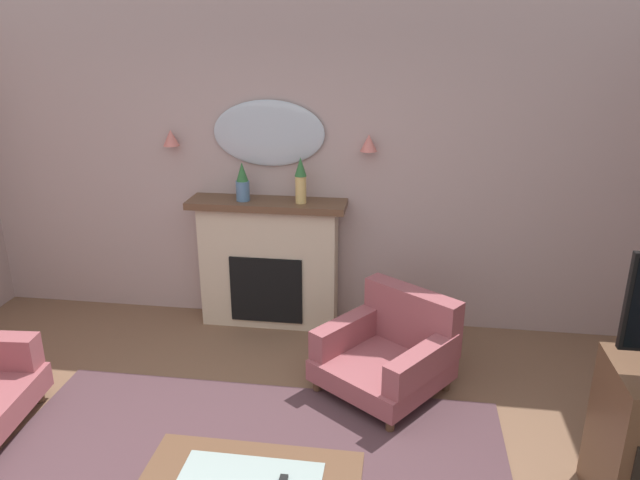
# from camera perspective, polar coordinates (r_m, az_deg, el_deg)

# --- Properties ---
(wall_back) EXTENTS (6.89, 0.10, 2.80)m
(wall_back) POSITION_cam_1_polar(r_m,az_deg,el_deg) (5.25, -1.59, 6.84)
(wall_back) COLOR #B29993
(wall_back) RESTS_ON ground
(fireplace) EXTENTS (1.36, 0.36, 1.16)m
(fireplace) POSITION_cam_1_polar(r_m,az_deg,el_deg) (5.34, -4.88, -2.33)
(fireplace) COLOR beige
(fireplace) RESTS_ON ground
(mantel_vase_centre) EXTENTS (0.12, 0.12, 0.33)m
(mantel_vase_centre) POSITION_cam_1_polar(r_m,az_deg,el_deg) (5.13, -7.37, 5.39)
(mantel_vase_centre) COLOR #4C7093
(mantel_vase_centre) RESTS_ON fireplace
(mantel_vase_right) EXTENTS (0.10, 0.10, 0.39)m
(mantel_vase_right) POSITION_cam_1_polar(r_m,az_deg,el_deg) (5.01, -1.85, 5.78)
(mantel_vase_right) COLOR tan
(mantel_vase_right) RESTS_ON fireplace
(wall_mirror) EXTENTS (0.96, 0.06, 0.56)m
(wall_mirror) POSITION_cam_1_polar(r_m,az_deg,el_deg) (5.17, -4.89, 10.06)
(wall_mirror) COLOR #B2BCC6
(wall_sconce_left) EXTENTS (0.14, 0.14, 0.14)m
(wall_sconce_left) POSITION_cam_1_polar(r_m,az_deg,el_deg) (5.38, -13.98, 9.41)
(wall_sconce_left) COLOR #D17066
(wall_sconce_right) EXTENTS (0.14, 0.14, 0.14)m
(wall_sconce_right) POSITION_cam_1_polar(r_m,az_deg,el_deg) (5.01, 4.65, 9.18)
(wall_sconce_right) COLOR #D17066
(armchair_in_corner) EXTENTS (1.13, 1.13, 0.71)m
(armchair_in_corner) POSITION_cam_1_polar(r_m,az_deg,el_deg) (4.55, 6.74, -10.28)
(armchair_in_corner) COLOR #934C51
(armchair_in_corner) RESTS_ON ground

